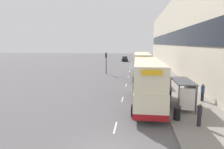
{
  "coord_description": "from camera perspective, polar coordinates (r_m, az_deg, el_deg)",
  "views": [
    {
      "loc": [
        1.4,
        -9.68,
        5.92
      ],
      "look_at": [
        -2.25,
        20.1,
        1.23
      ],
      "focal_mm": 32.0,
      "sensor_mm": 36.0,
      "label": 1
    }
  ],
  "objects": [
    {
      "name": "terrace_facade",
      "position": [
        49.06,
        17.99,
        10.6
      ],
      "size": [
        3.1,
        93.0,
        15.52
      ],
      "color": "beige",
      "rests_on": "ground_plane"
    },
    {
      "name": "pedestrian_at_shelter",
      "position": [
        15.53,
        23.72,
        -10.33
      ],
      "size": [
        0.34,
        0.34,
        1.7
      ],
      "color": "#23232D",
      "rests_on": "ground_plane"
    },
    {
      "name": "lane_mark_4",
      "position": [
        43.07,
        5.07,
        0.95
      ],
      "size": [
        0.12,
        2.0,
        0.01
      ],
      "color": "silver",
      "rests_on": "ground_plane"
    },
    {
      "name": "lane_mark_6",
      "position": [
        57.59,
        5.58,
        2.94
      ],
      "size": [
        0.12,
        2.0,
        0.01
      ],
      "color": "silver",
      "rests_on": "ground_plane"
    },
    {
      "name": "litter_bin",
      "position": [
        16.23,
        18.09,
        -10.45
      ],
      "size": [
        0.55,
        0.55,
        1.05
      ],
      "color": "black",
      "rests_on": "ground_plane"
    },
    {
      "name": "pedestrian_4",
      "position": [
        18.85,
        16.04,
        -6.54
      ],
      "size": [
        0.34,
        0.34,
        1.72
      ],
      "color": "#23232D",
      "rests_on": "ground_plane"
    },
    {
      "name": "pedestrian_2",
      "position": [
        22.18,
        24.47,
        -4.58
      ],
      "size": [
        0.36,
        0.36,
        1.81
      ],
      "color": "#23232D",
      "rests_on": "ground_plane"
    },
    {
      "name": "lane_mark_3",
      "position": [
        35.84,
        4.66,
        -0.65
      ],
      "size": [
        0.12,
        2.0,
        0.01
      ],
      "color": "silver",
      "rests_on": "ground_plane"
    },
    {
      "name": "lane_mark_5",
      "position": [
        50.32,
        5.36,
        2.09
      ],
      "size": [
        0.12,
        2.0,
        0.01
      ],
      "color": "silver",
      "rests_on": "ground_plane"
    },
    {
      "name": "lane_mark_1",
      "position": [
        21.56,
        3.02,
        -7.06
      ],
      "size": [
        0.12,
        2.0,
        0.01
      ],
      "color": "silver",
      "rests_on": "ground_plane"
    },
    {
      "name": "pedestrian_3",
      "position": [
        19.63,
        22.55,
        -6.33
      ],
      "size": [
        0.33,
        0.33,
        1.69
      ],
      "color": "#23232D",
      "rests_on": "ground_plane"
    },
    {
      "name": "pedestrian_1",
      "position": [
        20.35,
        16.17,
        -5.53
      ],
      "size": [
        0.33,
        0.33,
        1.64
      ],
      "color": "#23232D",
      "rests_on": "ground_plane"
    },
    {
      "name": "lane_mark_7",
      "position": [
        64.87,
        5.74,
        3.6
      ],
      "size": [
        0.12,
        2.0,
        0.01
      ],
      "color": "silver",
      "rests_on": "ground_plane"
    },
    {
      "name": "traffic_light_far_kerb",
      "position": [
        38.49,
        -1.7,
        4.31
      ],
      "size": [
        0.3,
        0.32,
        4.22
      ],
      "color": "black",
      "rests_on": "ground_plane"
    },
    {
      "name": "double_decker_bus_ahead",
      "position": [
        33.75,
        8.53,
        2.6
      ],
      "size": [
        2.85,
        11.45,
        4.3
      ],
      "color": "beige",
      "rests_on": "ground_plane"
    },
    {
      "name": "lane_mark_0",
      "position": [
        14.69,
        0.95,
        -14.87
      ],
      "size": [
        0.12,
        2.0,
        0.01
      ],
      "color": "silver",
      "rests_on": "ground_plane"
    },
    {
      "name": "bus_shelter",
      "position": [
        18.99,
        20.18,
        -3.98
      ],
      "size": [
        1.6,
        4.2,
        2.48
      ],
      "color": "#4C4C51",
      "rests_on": "ground_plane"
    },
    {
      "name": "lane_mark_2",
      "position": [
        28.65,
        4.05,
        -3.06
      ],
      "size": [
        0.12,
        2.0,
        0.01
      ],
      "color": "silver",
      "rests_on": "ground_plane"
    },
    {
      "name": "car_0",
      "position": [
        67.0,
        3.69,
        4.51
      ],
      "size": [
        1.93,
        3.9,
        1.68
      ],
      "rotation": [
        0.0,
        0.0,
        3.14
      ],
      "color": "black",
      "rests_on": "ground_plane"
    },
    {
      "name": "double_decker_bus_near",
      "position": [
        19.45,
        10.04,
        -2.03
      ],
      "size": [
        2.85,
        10.96,
        4.3
      ],
      "color": "beige",
      "rests_on": "ground_plane"
    },
    {
      "name": "pavement",
      "position": [
        48.8,
        12.95,
        1.77
      ],
      "size": [
        5.0,
        93.0,
        0.14
      ],
      "color": "gray",
      "rests_on": "ground_plane"
    }
  ]
}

